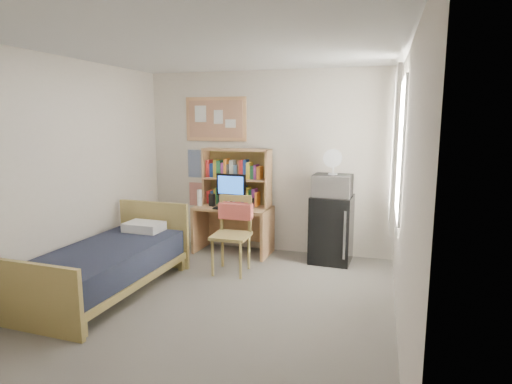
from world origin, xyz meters
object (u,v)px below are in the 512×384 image
(monitor, at_px, (231,191))
(speaker_left, at_px, (212,200))
(bulletin_board, at_px, (216,119))
(mini_fridge, at_px, (331,229))
(microwave, at_px, (333,185))
(desk_fan, at_px, (333,163))
(desk_chair, at_px, (231,235))
(speaker_right, at_px, (251,204))
(bed, at_px, (107,270))
(desk, at_px, (233,230))

(monitor, height_order, speaker_left, monitor)
(bulletin_board, bearing_deg, mini_fridge, -8.76)
(bulletin_board, bearing_deg, microwave, -9.40)
(bulletin_board, xyz_separation_m, desk_fan, (1.76, -0.29, -0.57))
(mini_fridge, bearing_deg, speaker_left, -175.15)
(desk_chair, height_order, mini_fridge, desk_chair)
(monitor, distance_m, desk_fan, 1.48)
(desk_chair, height_order, monitor, monitor)
(speaker_right, xyz_separation_m, microwave, (1.11, 0.07, 0.30))
(bulletin_board, bearing_deg, desk_fan, -9.40)
(mini_fridge, xyz_separation_m, speaker_right, (-1.11, -0.09, 0.30))
(desk_chair, xyz_separation_m, speaker_right, (0.05, 0.71, 0.27))
(microwave, xyz_separation_m, desk_fan, (0.00, 0.00, 0.30))
(bed, distance_m, monitor, 2.03)
(desk_chair, bearing_deg, microwave, 32.79)
(bulletin_board, relative_size, monitor, 2.03)
(mini_fridge, xyz_separation_m, monitor, (-1.41, -0.07, 0.46))
(bulletin_board, height_order, desk, bulletin_board)
(bed, relative_size, speaker_left, 10.75)
(mini_fridge, xyz_separation_m, bed, (-2.26, -1.80, -0.19))
(bulletin_board, distance_m, desk_fan, 1.87)
(desk_chair, bearing_deg, monitor, 107.97)
(bed, distance_m, speaker_right, 2.12)
(desk_fan, bearing_deg, monitor, -174.91)
(desk, xyz_separation_m, microwave, (1.41, -0.01, 0.71))
(bulletin_board, relative_size, speaker_right, 6.04)
(speaker_right, bearing_deg, speaker_left, 180.00)
(monitor, xyz_separation_m, speaker_right, (0.30, -0.02, -0.15))
(bed, height_order, microwave, microwave)
(monitor, bearing_deg, speaker_right, -0.00)
(bulletin_board, height_order, desk_chair, bulletin_board)
(bulletin_board, bearing_deg, desk_chair, -60.61)
(desk_chair, relative_size, speaker_left, 5.50)
(mini_fridge, distance_m, speaker_right, 1.16)
(desk, relative_size, speaker_left, 6.13)
(desk_chair, relative_size, monitor, 2.10)
(monitor, distance_m, speaker_left, 0.33)
(desk, xyz_separation_m, mini_fridge, (1.41, 0.01, 0.11))
(desk_chair, height_order, speaker_left, desk_chair)
(desk_fan, bearing_deg, desk, -177.35)
(mini_fridge, height_order, microwave, microwave)
(bed, distance_m, desk_fan, 3.08)
(bed, distance_m, speaker_left, 1.90)
(desk, height_order, bed, desk)
(speaker_right, relative_size, desk_fan, 0.52)
(bulletin_board, xyz_separation_m, bed, (-0.50, -2.07, -1.66))
(desk_chair, relative_size, bed, 0.51)
(desk, height_order, speaker_right, speaker_right)
(mini_fridge, relative_size, speaker_right, 5.85)
(desk_fan, bearing_deg, microwave, 0.00)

